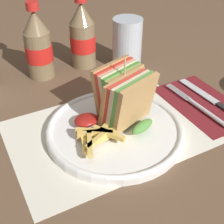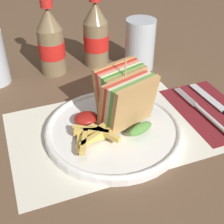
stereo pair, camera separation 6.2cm
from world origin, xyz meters
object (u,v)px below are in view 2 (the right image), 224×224
at_px(club_sandwich, 125,98).
at_px(fork, 206,114).
at_px(glass_near, 140,48).
at_px(plate_main, 116,130).
at_px(coke_bottle_near, 51,43).
at_px(knife, 219,107).
at_px(coke_bottle_far, 96,36).

relative_size(club_sandwich, fork, 0.74).
bearing_deg(glass_near, plate_main, -124.09).
relative_size(club_sandwich, coke_bottle_near, 0.73).
xyz_separation_m(club_sandwich, glass_near, (0.14, 0.22, -0.01)).
bearing_deg(knife, fork, -163.57).
relative_size(coke_bottle_near, coke_bottle_far, 1.00).
bearing_deg(coke_bottle_near, knife, -44.70).
bearing_deg(glass_near, coke_bottle_near, 165.41).
xyz_separation_m(knife, glass_near, (-0.08, 0.24, 0.05)).
distance_m(knife, coke_bottle_far, 0.36).
distance_m(fork, knife, 0.05).
height_order(knife, glass_near, glass_near).
height_order(plate_main, glass_near, glass_near).
bearing_deg(plate_main, fork, -5.43).
xyz_separation_m(plate_main, coke_bottle_far, (0.06, 0.30, 0.07)).
relative_size(fork, knife, 0.94).
relative_size(club_sandwich, glass_near, 1.06).
xyz_separation_m(plate_main, coke_bottle_near, (-0.06, 0.30, 0.07)).
bearing_deg(plate_main, knife, -0.72).
distance_m(plate_main, club_sandwich, 0.07).
xyz_separation_m(fork, knife, (0.05, 0.02, -0.00)).
relative_size(fork, coke_bottle_near, 1.00).
height_order(club_sandwich, coke_bottle_far, coke_bottle_far).
bearing_deg(glass_near, knife, -71.09).
bearing_deg(fork, plate_main, 172.26).
bearing_deg(club_sandwich, coke_bottle_far, 82.80).
xyz_separation_m(plate_main, glass_near, (0.16, 0.24, 0.05)).
bearing_deg(coke_bottle_far, coke_bottle_near, -178.24).
height_order(knife, coke_bottle_near, coke_bottle_near).
xyz_separation_m(knife, coke_bottle_far, (-0.18, 0.31, 0.08)).
bearing_deg(coke_bottle_far, plate_main, -101.72).
relative_size(fork, glass_near, 1.44).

